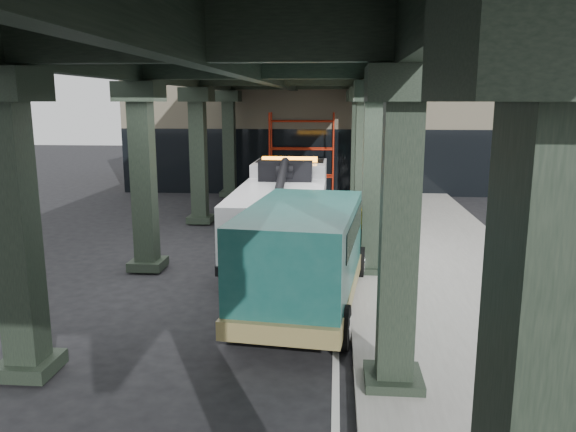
% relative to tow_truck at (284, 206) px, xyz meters
% --- Properties ---
extents(ground, '(90.00, 90.00, 0.00)m').
position_rel_tow_truck_xyz_m(ground, '(-0.09, -4.52, -1.38)').
color(ground, black).
rests_on(ground, ground).
extents(sidewalk, '(5.00, 40.00, 0.15)m').
position_rel_tow_truck_xyz_m(sidewalk, '(4.41, -2.52, -1.31)').
color(sidewalk, gray).
rests_on(sidewalk, ground).
extents(lane_stripe, '(0.12, 38.00, 0.01)m').
position_rel_tow_truck_xyz_m(lane_stripe, '(1.61, -2.52, -1.38)').
color(lane_stripe, silver).
rests_on(lane_stripe, ground).
extents(viaduct, '(7.40, 32.00, 6.40)m').
position_rel_tow_truck_xyz_m(viaduct, '(-0.49, -2.52, 4.08)').
color(viaduct, black).
rests_on(viaduct, ground).
extents(building, '(22.00, 10.00, 8.00)m').
position_rel_tow_truck_xyz_m(building, '(1.91, 15.48, 2.62)').
color(building, '#C6B793').
rests_on(building, ground).
extents(scaffolding, '(3.08, 0.88, 4.00)m').
position_rel_tow_truck_xyz_m(scaffolding, '(-0.09, 10.12, 0.73)').
color(scaffolding, '#B8240E').
rests_on(scaffolding, ground).
extents(tow_truck, '(2.66, 8.68, 2.84)m').
position_rel_tow_truck_xyz_m(tow_truck, '(0.00, 0.00, 0.00)').
color(tow_truck, black).
rests_on(tow_truck, ground).
extents(towed_van, '(2.88, 6.06, 2.37)m').
position_rel_tow_truck_xyz_m(towed_van, '(0.90, -5.10, -0.11)').
color(towed_van, '#134741').
rests_on(towed_van, ground).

